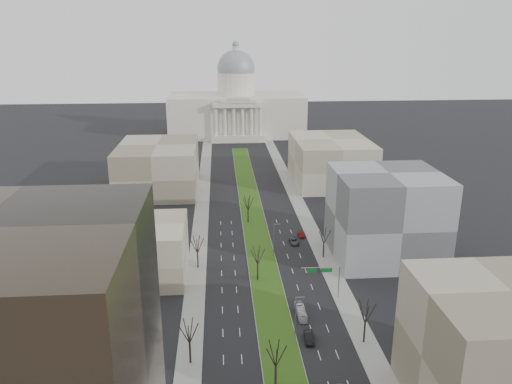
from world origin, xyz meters
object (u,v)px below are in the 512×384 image
car_black (309,337)px  car_red (301,235)px  car_grey_far (294,241)px  box_van (301,312)px

car_black → car_red: car_black is taller
car_grey_far → box_van: 39.70m
car_black → car_red: 54.20m
car_red → box_van: (-7.35, -44.45, 0.35)m
car_black → box_van: bearing=94.5°
car_grey_far → box_van: (-4.36, -39.45, 0.29)m
car_black → car_red: bearing=85.6°
car_black → box_van: (-0.20, 9.27, 0.17)m
car_red → car_grey_far: size_ratio=0.88×
car_red → box_van: size_ratio=0.62×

